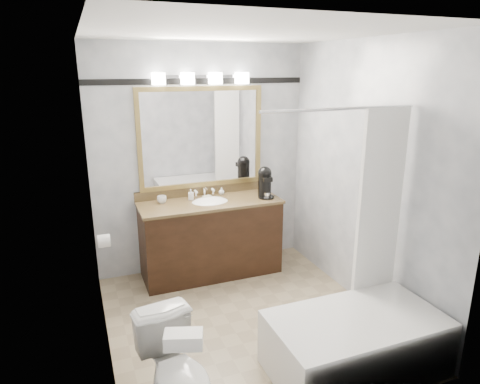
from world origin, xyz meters
The scene contains 14 objects.
room centered at (0.00, 0.00, 1.25)m, with size 2.42×2.62×2.52m.
vanity centered at (0.00, 1.02, 0.44)m, with size 1.53×0.58×0.97m.
mirror centered at (0.00, 1.28, 1.50)m, with size 1.40×0.04×1.10m.
vanity_light_bar centered at (0.00, 1.23, 2.13)m, with size 1.02×0.14×0.12m.
accent_stripe centered at (0.00, 1.29, 2.10)m, with size 2.40×0.01×0.06m, color black.
bathtub centered at (0.55, -0.90, 0.28)m, with size 1.30×0.75×1.96m.
tp_roll centered at (-1.14, 0.66, 0.70)m, with size 0.12×0.12×0.11m, color white.
toilet centered at (-0.84, -0.92, 0.35)m, with size 0.39×0.68×0.70m, color white.
tissue_box centered at (-0.84, -1.12, 0.74)m, with size 0.22×0.12×0.09m, color white.
coffee_maker centered at (0.62, 0.96, 1.03)m, with size 0.18×0.22×0.34m.
cup_left centered at (-0.49, 1.15, 0.89)m, with size 0.10×0.10×0.08m, color white.
soap_bottle_a centered at (-0.17, 1.15, 0.91)m, with size 0.05×0.05×0.12m, color white.
soap_bottle_b centered at (0.20, 1.21, 0.89)m, with size 0.06×0.06×0.08m, color white.
soap_bar centered at (0.00, 1.13, 0.86)m, with size 0.09×0.06×0.03m, color beige.
Camera 1 is at (-1.30, -3.20, 2.24)m, focal length 32.00 mm.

